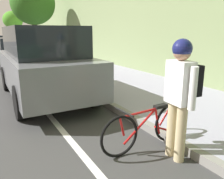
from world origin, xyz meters
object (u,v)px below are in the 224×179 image
(bicycle_at_curb, at_px, (147,128))
(cyclist_with_backpack, at_px, (181,88))
(street_tree_mid_block, at_px, (33,3))
(fire_hydrant, at_px, (96,73))
(parked_sedan_white_far, at_px, (2,45))
(street_tree_far_end, at_px, (13,20))
(parked_sedan_black_mid, at_px, (16,52))
(parked_suv_grey_second, at_px, (43,62))

(bicycle_at_curb, bearing_deg, cyclist_with_backpack, -63.79)
(street_tree_mid_block, xyz_separation_m, fire_hydrant, (-0.51, -11.38, -3.20))
(cyclist_with_backpack, distance_m, street_tree_mid_block, 15.86)
(cyclist_with_backpack, height_order, street_tree_mid_block, street_tree_mid_block)
(cyclist_with_backpack, relative_size, street_tree_mid_block, 0.34)
(parked_sedan_white_far, height_order, cyclist_with_backpack, cyclist_with_backpack)
(bicycle_at_curb, xyz_separation_m, street_tree_far_end, (1.40, 27.23, 2.72))
(parked_sedan_white_far, distance_m, bicycle_at_curb, 18.36)
(parked_sedan_black_mid, bearing_deg, street_tree_mid_block, 66.11)
(bicycle_at_curb, height_order, street_tree_far_end, street_tree_far_end)
(street_tree_far_end, bearing_deg, street_tree_mid_block, -90.00)
(street_tree_far_end, distance_m, fire_hydrant, 23.63)
(street_tree_mid_block, relative_size, street_tree_far_end, 1.29)
(parked_suv_grey_second, height_order, bicycle_at_curb, parked_suv_grey_second)
(parked_sedan_black_mid, relative_size, street_tree_far_end, 1.11)
(cyclist_with_backpack, bearing_deg, parked_suv_grey_second, 102.44)
(parked_suv_grey_second, xyz_separation_m, street_tree_far_end, (2.12, 23.41, 2.05))
(bicycle_at_curb, distance_m, fire_hydrant, 3.86)
(parked_sedan_white_far, bearing_deg, parked_suv_grey_second, -90.11)
(fire_hydrant, bearing_deg, street_tree_far_end, 88.76)
(parked_suv_grey_second, bearing_deg, parked_sedan_black_mid, 88.80)
(parked_suv_grey_second, xyz_separation_m, fire_hydrant, (1.61, -0.08, -0.46))
(parked_sedan_white_far, height_order, street_tree_far_end, street_tree_far_end)
(parked_sedan_white_far, xyz_separation_m, street_tree_far_end, (2.10, 8.89, 2.33))
(parked_sedan_white_far, bearing_deg, street_tree_far_end, 76.74)
(fire_hydrant, bearing_deg, cyclist_with_backpack, -99.08)
(bicycle_at_curb, relative_size, street_tree_mid_block, 0.33)
(parked_sedan_black_mid, height_order, street_tree_mid_block, street_tree_mid_block)
(parked_suv_grey_second, distance_m, cyclist_with_backpack, 4.38)
(parked_sedan_black_mid, distance_m, parked_sedan_white_far, 7.69)
(fire_hydrant, bearing_deg, street_tree_mid_block, 87.44)
(bicycle_at_curb, bearing_deg, street_tree_mid_block, 84.70)
(parked_sedan_white_far, bearing_deg, fire_hydrant, -83.80)
(parked_suv_grey_second, relative_size, street_tree_mid_block, 0.91)
(parked_sedan_white_far, height_order, street_tree_mid_block, street_tree_mid_block)
(parked_sedan_black_mid, height_order, fire_hydrant, parked_sedan_black_mid)
(parked_suv_grey_second, height_order, cyclist_with_backpack, parked_suv_grey_second)
(parked_suv_grey_second, distance_m, street_tree_far_end, 23.59)
(street_tree_mid_block, relative_size, fire_hydrant, 6.15)
(cyclist_with_backpack, relative_size, fire_hydrant, 2.12)
(parked_suv_grey_second, distance_m, street_tree_mid_block, 11.83)
(cyclist_with_backpack, distance_m, street_tree_far_end, 27.78)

